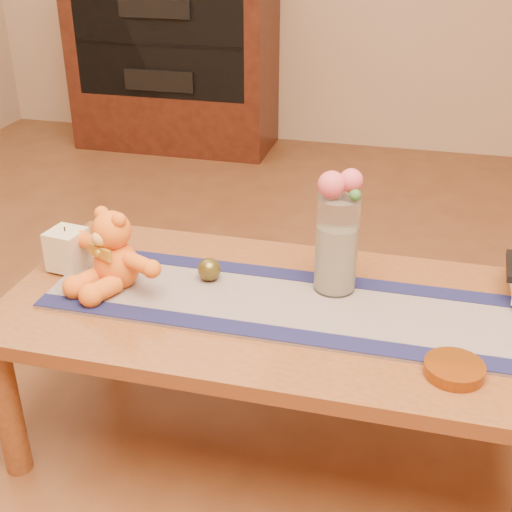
% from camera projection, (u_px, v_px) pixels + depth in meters
% --- Properties ---
extents(floor, '(5.50, 5.50, 0.00)m').
position_uv_depth(floor, '(273.00, 436.00, 1.95)').
color(floor, brown).
rests_on(floor, ground).
extents(coffee_table_top, '(1.40, 0.70, 0.04)m').
position_uv_depth(coffee_table_top, '(275.00, 309.00, 1.76)').
color(coffee_table_top, brown).
rests_on(coffee_table_top, floor).
extents(table_leg_fl, '(0.07, 0.07, 0.41)m').
position_uv_depth(table_leg_fl, '(8.00, 408.00, 1.75)').
color(table_leg_fl, brown).
rests_on(table_leg_fl, floor).
extents(table_leg_bl, '(0.07, 0.07, 0.41)m').
position_uv_depth(table_leg_bl, '(106.00, 297.00, 2.25)').
color(table_leg_bl, brown).
rests_on(table_leg_bl, floor).
extents(table_leg_br, '(0.07, 0.07, 0.41)m').
position_uv_depth(table_leg_br, '(510.00, 353.00, 1.97)').
color(table_leg_br, brown).
rests_on(table_leg_br, floor).
extents(persian_runner, '(1.20, 0.35, 0.01)m').
position_uv_depth(persian_runner, '(278.00, 303.00, 1.74)').
color(persian_runner, '#1A1F49').
rests_on(persian_runner, coffee_table_top).
extents(runner_border_near, '(1.20, 0.06, 0.00)m').
position_uv_depth(runner_border_near, '(265.00, 332.00, 1.61)').
color(runner_border_near, '#151641').
rests_on(runner_border_near, persian_runner).
extents(runner_border_far, '(1.20, 0.06, 0.00)m').
position_uv_depth(runner_border_far, '(290.00, 275.00, 1.86)').
color(runner_border_far, '#151641').
rests_on(runner_border_far, persian_runner).
extents(teddy_bear, '(0.37, 0.35, 0.20)m').
position_uv_depth(teddy_bear, '(115.00, 249.00, 1.78)').
color(teddy_bear, orange).
rests_on(teddy_bear, persian_runner).
extents(pillar_candle, '(0.11, 0.11, 0.11)m').
position_uv_depth(pillar_candle, '(68.00, 249.00, 1.88)').
color(pillar_candle, beige).
rests_on(pillar_candle, persian_runner).
extents(candle_wick, '(0.00, 0.00, 0.01)m').
position_uv_depth(candle_wick, '(65.00, 229.00, 1.85)').
color(candle_wick, black).
rests_on(candle_wick, pillar_candle).
extents(glass_vase, '(0.11, 0.11, 0.26)m').
position_uv_depth(glass_vase, '(337.00, 244.00, 1.74)').
color(glass_vase, silver).
rests_on(glass_vase, persian_runner).
extents(potpourri_fill, '(0.09, 0.09, 0.18)m').
position_uv_depth(potpourri_fill, '(336.00, 258.00, 1.76)').
color(potpourri_fill, beige).
rests_on(potpourri_fill, glass_vase).
extents(rose_left, '(0.07, 0.07, 0.07)m').
position_uv_depth(rose_left, '(332.00, 185.00, 1.66)').
color(rose_left, '#D14958').
rests_on(rose_left, glass_vase).
extents(rose_right, '(0.06, 0.06, 0.06)m').
position_uv_depth(rose_right, '(351.00, 181.00, 1.66)').
color(rose_right, '#D14958').
rests_on(rose_right, glass_vase).
extents(blue_flower_back, '(0.04, 0.04, 0.04)m').
position_uv_depth(blue_flower_back, '(346.00, 182.00, 1.69)').
color(blue_flower_back, '#5157B0').
rests_on(blue_flower_back, glass_vase).
extents(blue_flower_side, '(0.04, 0.04, 0.04)m').
position_uv_depth(blue_flower_side, '(329.00, 186.00, 1.69)').
color(blue_flower_side, '#5157B0').
rests_on(blue_flower_side, glass_vase).
extents(leaf_sprig, '(0.03, 0.03, 0.03)m').
position_uv_depth(leaf_sprig, '(355.00, 195.00, 1.64)').
color(leaf_sprig, '#33662D').
rests_on(leaf_sprig, glass_vase).
extents(bronze_ball, '(0.08, 0.08, 0.06)m').
position_uv_depth(bronze_ball, '(209.00, 269.00, 1.82)').
color(bronze_ball, '#53491B').
rests_on(bronze_ball, persian_runner).
extents(book_bottom, '(0.17, 0.22, 0.02)m').
position_uv_depth(book_bottom, '(511.00, 290.00, 1.79)').
color(book_bottom, '#F5EDBD').
rests_on(book_bottom, coffee_table_top).
extents(book_upper, '(0.18, 0.23, 0.02)m').
position_uv_depth(book_upper, '(511.00, 276.00, 1.77)').
color(book_upper, '#F5EDBD').
rests_on(book_upper, book_lower).
extents(amber_dish, '(0.15, 0.15, 0.03)m').
position_uv_depth(amber_dish, '(454.00, 369.00, 1.47)').
color(amber_dish, '#BF5914').
rests_on(amber_dish, coffee_table_top).
extents(media_cabinet, '(1.20, 0.50, 1.10)m').
position_uv_depth(media_cabinet, '(174.00, 57.00, 4.10)').
color(media_cabinet, black).
rests_on(media_cabinet, floor).
extents(cabinet_cavity, '(1.02, 0.03, 0.61)m').
position_uv_depth(cabinet_cavity, '(158.00, 45.00, 3.84)').
color(cabinet_cavity, black).
rests_on(cabinet_cavity, media_cabinet).
extents(cabinet_shelf, '(1.02, 0.20, 0.02)m').
position_uv_depth(cabinet_shelf, '(164.00, 42.00, 3.92)').
color(cabinet_shelf, black).
rests_on(cabinet_shelf, media_cabinet).
extents(stereo_upper, '(0.42, 0.28, 0.10)m').
position_uv_depth(stereo_upper, '(163.00, 6.00, 3.84)').
color(stereo_upper, black).
rests_on(stereo_upper, media_cabinet).
extents(stereo_lower, '(0.42, 0.28, 0.12)m').
position_uv_depth(stereo_lower, '(167.00, 76.00, 4.03)').
color(stereo_lower, black).
rests_on(stereo_lower, media_cabinet).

